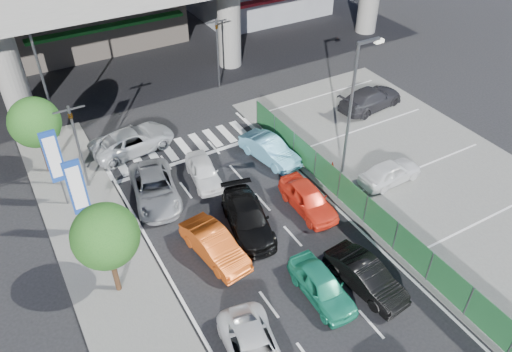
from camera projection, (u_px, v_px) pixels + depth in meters
ground at (299, 290)px, 22.32m from camera, size 120.00×120.00×0.00m
parking_lot at (443, 187)px, 27.98m from camera, size 12.00×28.00×0.06m
sidewalk_left at (119, 289)px, 22.26m from camera, size 4.00×30.00×0.12m
fence_run at (379, 221)px, 24.53m from camera, size 0.16×22.00×1.80m
traffic_light_left at (74, 128)px, 25.66m from camera, size 1.60×1.24×5.20m
traffic_light_right at (217, 36)px, 35.04m from camera, size 1.60×1.24×5.20m
street_lamp_right at (354, 99)px, 26.30m from camera, size 1.65×0.22×8.00m
street_lamp_left at (43, 68)px, 29.20m from camera, size 1.65×0.22×8.00m
signboard_near at (77, 190)px, 23.06m from camera, size 0.80×0.14×4.70m
signboard_far at (54, 159)px, 24.96m from camera, size 0.80×0.14×4.70m
tree_near at (105, 236)px, 20.22m from camera, size 2.80×2.80×4.80m
tree_far at (35, 123)px, 27.08m from camera, size 2.80×2.80×4.80m
sedan_white_mid_left at (255, 352)px, 19.17m from camera, size 2.82×4.70×1.22m
taxi_teal_mid at (322, 285)px, 21.68m from camera, size 1.66×3.89×1.31m
hatch_black_mid_right at (366, 276)px, 22.07m from camera, size 1.88×4.24×1.35m
taxi_orange_left at (215, 245)px, 23.54m from camera, size 2.06×4.36×1.38m
sedan_black_mid at (248, 218)px, 25.03m from camera, size 2.94×5.06×1.38m
taxi_orange_right at (308, 199)px, 26.21m from camera, size 1.75×4.10×1.38m
wagon_silver_front_left at (155, 189)px, 26.87m from camera, size 3.16×5.30×1.38m
sedan_white_front_mid at (204, 171)px, 28.18m from camera, size 1.99×3.82×1.24m
kei_truck_front_right at (270, 150)px, 29.73m from camera, size 2.27×4.40×1.38m
crossing_wagon_silver at (132, 140)px, 30.48m from camera, size 5.44×3.04×1.44m
parked_sedan_white at (390, 172)px, 27.98m from camera, size 3.89×1.67×1.31m
parked_sedan_dgrey at (371, 98)px, 34.45m from camera, size 5.27×2.70×1.46m
traffic_cone at (332, 166)px, 28.96m from camera, size 0.36×0.36×0.67m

